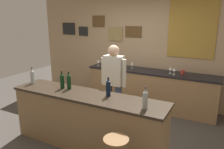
{
  "coord_description": "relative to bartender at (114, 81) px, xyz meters",
  "views": [
    {
      "loc": [
        1.92,
        -3.15,
        2.14
      ],
      "look_at": [
        0.02,
        0.45,
        1.05
      ],
      "focal_mm": 35.44,
      "sensor_mm": 36.0,
      "label": 1
    }
  ],
  "objects": [
    {
      "name": "back_wall",
      "position": [
        -0.05,
        1.6,
        0.48
      ],
      "size": [
        6.0,
        0.09,
        2.8
      ],
      "color": "tan",
      "rests_on": "ground_plane"
    },
    {
      "name": "side_counter",
      "position": [
        0.34,
        1.22,
        -0.48
      ],
      "size": [
        3.04,
        0.56,
        0.9
      ],
      "color": "olive",
      "rests_on": "ground_plane"
    },
    {
      "name": "wine_bottle_a",
      "position": [
        -1.26,
        -0.8,
        0.12
      ],
      "size": [
        0.07,
        0.07,
        0.31
      ],
      "color": "#999E99",
      "rests_on": "bar_counter"
    },
    {
      "name": "wine_bottle_c",
      "position": [
        -0.47,
        -0.74,
        0.12
      ],
      "size": [
        0.07,
        0.07,
        0.31
      ],
      "color": "black",
      "rests_on": "bar_counter"
    },
    {
      "name": "wine_glass_a",
      "position": [
        -1.04,
        1.14,
        0.07
      ],
      "size": [
        0.07,
        0.07,
        0.16
      ],
      "color": "silver",
      "rests_on": "side_counter"
    },
    {
      "name": "wine_glass_e",
      "position": [
        0.88,
        1.15,
        0.07
      ],
      "size": [
        0.07,
        0.07,
        0.16
      ],
      "color": "silver",
      "rests_on": "side_counter"
    },
    {
      "name": "wine_glass_b",
      "position": [
        -0.64,
        1.31,
        0.07
      ],
      "size": [
        0.07,
        0.07,
        0.16
      ],
      "color": "silver",
      "rests_on": "side_counter"
    },
    {
      "name": "ground_plane",
      "position": [
        -0.06,
        -0.43,
        -0.94
      ],
      "size": [
        10.0,
        10.0,
        0.0
      ],
      "primitive_type": "plane",
      "color": "#423D38"
    },
    {
      "name": "wine_glass_c",
      "position": [
        -0.16,
        1.3,
        0.07
      ],
      "size": [
        0.07,
        0.07,
        0.16
      ],
      "color": "silver",
      "rests_on": "side_counter"
    },
    {
      "name": "wine_glass_d",
      "position": [
        0.79,
        1.2,
        0.07
      ],
      "size": [
        0.07,
        0.07,
        0.16
      ],
      "color": "silver",
      "rests_on": "side_counter"
    },
    {
      "name": "bartender",
      "position": [
        0.0,
        0.0,
        0.0
      ],
      "size": [
        0.52,
        0.21,
        1.62
      ],
      "color": "#384766",
      "rests_on": "ground_plane"
    },
    {
      "name": "wine_bottle_b",
      "position": [
        -0.6,
        -0.77,
        0.12
      ],
      "size": [
        0.07,
        0.07,
        0.31
      ],
      "color": "black",
      "rests_on": "bar_counter"
    },
    {
      "name": "wine_bottle_e",
      "position": [
        0.96,
        -0.92,
        0.12
      ],
      "size": [
        0.07,
        0.07,
        0.31
      ],
      "color": "#999E99",
      "rests_on": "bar_counter"
    },
    {
      "name": "coffee_mug",
      "position": [
        1.04,
        1.25,
        0.01
      ],
      "size": [
        0.12,
        0.08,
        0.09
      ],
      "color": "#B2332D",
      "rests_on": "side_counter"
    },
    {
      "name": "bar_counter",
      "position": [
        -0.06,
        -0.83,
        -0.47
      ],
      "size": [
        2.66,
        0.6,
        0.92
      ],
      "color": "olive",
      "rests_on": "ground_plane"
    },
    {
      "name": "wine_bottle_d",
      "position": [
        0.29,
        -0.73,
        0.12
      ],
      "size": [
        0.07,
        0.07,
        0.31
      ],
      "color": "black",
      "rests_on": "bar_counter"
    }
  ]
}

